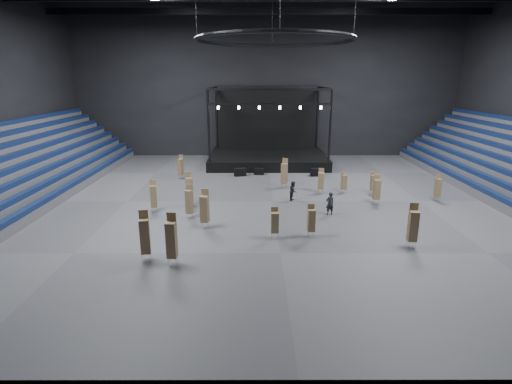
{
  "coord_description": "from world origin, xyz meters",
  "views": [
    {
      "loc": [
        -1.52,
        -32.61,
        10.19
      ],
      "look_at": [
        -1.47,
        -2.0,
        1.4
      ],
      "focal_mm": 28.0,
      "sensor_mm": 36.0,
      "label": 1
    }
  ],
  "objects_px": {
    "flight_case_right": "(316,172)",
    "chair_stack_1": "(181,166)",
    "chair_stack_12": "(145,235)",
    "crew_member": "(293,191)",
    "flight_case_mid": "(259,171)",
    "chair_stack_10": "(205,208)",
    "chair_stack_11": "(321,180)",
    "chair_stack_6": "(438,187)",
    "chair_stack_2": "(275,222)",
    "chair_stack_14": "(413,225)",
    "man_center": "(330,204)",
    "chair_stack_4": "(189,188)",
    "chair_stack_13": "(153,196)",
    "flight_case_left": "(240,172)",
    "chair_stack_15": "(172,239)",
    "chair_stack_8": "(373,183)",
    "chair_stack_3": "(189,194)",
    "chair_stack_16": "(344,182)",
    "chair_stack_7": "(189,201)",
    "chair_stack_5": "(377,189)",
    "chair_stack_0": "(284,173)",
    "stage": "(268,151)",
    "chair_stack_9": "(311,220)"
  },
  "relations": [
    {
      "from": "chair_stack_4",
      "to": "chair_stack_13",
      "type": "bearing_deg",
      "value": -160.55
    },
    {
      "from": "flight_case_right",
      "to": "chair_stack_1",
      "type": "relative_size",
      "value": 0.5
    },
    {
      "from": "flight_case_left",
      "to": "chair_stack_8",
      "type": "height_order",
      "value": "chair_stack_8"
    },
    {
      "from": "chair_stack_12",
      "to": "crew_member",
      "type": "relative_size",
      "value": 1.78
    },
    {
      "from": "chair_stack_1",
      "to": "chair_stack_4",
      "type": "bearing_deg",
      "value": -50.57
    },
    {
      "from": "flight_case_left",
      "to": "chair_stack_5",
      "type": "xyz_separation_m",
      "value": [
        11.72,
        -10.0,
        0.89
      ]
    },
    {
      "from": "chair_stack_13",
      "to": "flight_case_right",
      "type": "bearing_deg",
      "value": 27.29
    },
    {
      "from": "chair_stack_4",
      "to": "chair_stack_1",
      "type": "bearing_deg",
      "value": 87.98
    },
    {
      "from": "flight_case_mid",
      "to": "chair_stack_10",
      "type": "xyz_separation_m",
      "value": [
        -3.94,
        -16.02,
        1.08
      ]
    },
    {
      "from": "flight_case_mid",
      "to": "chair_stack_13",
      "type": "distance_m",
      "value": 15.13
    },
    {
      "from": "chair_stack_8",
      "to": "chair_stack_16",
      "type": "bearing_deg",
      "value": 164.44
    },
    {
      "from": "flight_case_mid",
      "to": "chair_stack_10",
      "type": "relative_size",
      "value": 0.38
    },
    {
      "from": "chair_stack_2",
      "to": "chair_stack_11",
      "type": "height_order",
      "value": "chair_stack_11"
    },
    {
      "from": "chair_stack_13",
      "to": "chair_stack_3",
      "type": "bearing_deg",
      "value": 9.66
    },
    {
      "from": "flight_case_left",
      "to": "flight_case_mid",
      "type": "bearing_deg",
      "value": 15.96
    },
    {
      "from": "chair_stack_11",
      "to": "chair_stack_13",
      "type": "xyz_separation_m",
      "value": [
        -13.91,
        -5.19,
        0.08
      ]
    },
    {
      "from": "chair_stack_11",
      "to": "chair_stack_7",
      "type": "bearing_deg",
      "value": -138.49
    },
    {
      "from": "flight_case_right",
      "to": "flight_case_left",
      "type": "bearing_deg",
      "value": 179.52
    },
    {
      "from": "chair_stack_6",
      "to": "crew_member",
      "type": "bearing_deg",
      "value": 175.67
    },
    {
      "from": "flight_case_left",
      "to": "chair_stack_15",
      "type": "bearing_deg",
      "value": -98.14
    },
    {
      "from": "chair_stack_1",
      "to": "chair_stack_15",
      "type": "height_order",
      "value": "chair_stack_15"
    },
    {
      "from": "stage",
      "to": "chair_stack_11",
      "type": "distance_m",
      "value": 14.52
    },
    {
      "from": "chair_stack_12",
      "to": "chair_stack_13",
      "type": "bearing_deg",
      "value": 89.49
    },
    {
      "from": "chair_stack_14",
      "to": "chair_stack_16",
      "type": "distance_m",
      "value": 12.39
    },
    {
      "from": "stage",
      "to": "chair_stack_5",
      "type": "distance_m",
      "value": 19.05
    },
    {
      "from": "flight_case_mid",
      "to": "chair_stack_4",
      "type": "distance_m",
      "value": 12.29
    },
    {
      "from": "chair_stack_5",
      "to": "chair_stack_11",
      "type": "height_order",
      "value": "chair_stack_5"
    },
    {
      "from": "chair_stack_11",
      "to": "crew_member",
      "type": "height_order",
      "value": "chair_stack_11"
    },
    {
      "from": "chair_stack_1",
      "to": "chair_stack_15",
      "type": "distance_m",
      "value": 20.24
    },
    {
      "from": "flight_case_left",
      "to": "man_center",
      "type": "relative_size",
      "value": 0.7
    },
    {
      "from": "chair_stack_0",
      "to": "man_center",
      "type": "xyz_separation_m",
      "value": [
        2.97,
        -7.75,
        -0.58
      ]
    },
    {
      "from": "chair_stack_5",
      "to": "chair_stack_10",
      "type": "distance_m",
      "value": 14.66
    },
    {
      "from": "chair_stack_4",
      "to": "chair_stack_14",
      "type": "height_order",
      "value": "chair_stack_14"
    },
    {
      "from": "chair_stack_13",
      "to": "crew_member",
      "type": "height_order",
      "value": "chair_stack_13"
    },
    {
      "from": "chair_stack_13",
      "to": "man_center",
      "type": "relative_size",
      "value": 1.43
    },
    {
      "from": "flight_case_right",
      "to": "man_center",
      "type": "relative_size",
      "value": 0.69
    },
    {
      "from": "chair_stack_12",
      "to": "crew_member",
      "type": "height_order",
      "value": "chair_stack_12"
    },
    {
      "from": "chair_stack_14",
      "to": "man_center",
      "type": "height_order",
      "value": "chair_stack_14"
    },
    {
      "from": "man_center",
      "to": "chair_stack_4",
      "type": "bearing_deg",
      "value": -27.05
    },
    {
      "from": "flight_case_mid",
      "to": "chair_stack_11",
      "type": "bearing_deg",
      "value": -53.05
    },
    {
      "from": "flight_case_mid",
      "to": "chair_stack_14",
      "type": "height_order",
      "value": "chair_stack_14"
    },
    {
      "from": "chair_stack_2",
      "to": "crew_member",
      "type": "distance_m",
      "value": 8.62
    },
    {
      "from": "chair_stack_9",
      "to": "chair_stack_12",
      "type": "relative_size",
      "value": 0.75
    },
    {
      "from": "flight_case_right",
      "to": "chair_stack_5",
      "type": "distance_m",
      "value": 10.56
    },
    {
      "from": "chair_stack_11",
      "to": "chair_stack_12",
      "type": "bearing_deg",
      "value": -121.25
    },
    {
      "from": "stage",
      "to": "flight_case_mid",
      "type": "distance_m",
      "value": 6.63
    },
    {
      "from": "chair_stack_2",
      "to": "crew_member",
      "type": "bearing_deg",
      "value": 73.83
    },
    {
      "from": "chair_stack_5",
      "to": "chair_stack_10",
      "type": "height_order",
      "value": "chair_stack_10"
    },
    {
      "from": "chair_stack_1",
      "to": "chair_stack_3",
      "type": "distance_m",
      "value": 10.05
    },
    {
      "from": "chair_stack_1",
      "to": "chair_stack_8",
      "type": "bearing_deg",
      "value": 7.25
    }
  ]
}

